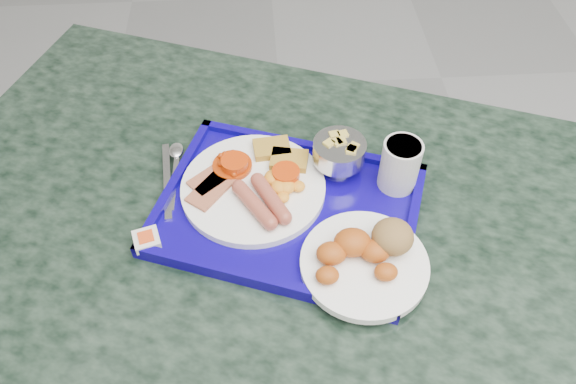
{
  "coord_description": "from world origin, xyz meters",
  "views": [
    {
      "loc": [
        -0.75,
        0.19,
        1.44
      ],
      "look_at": [
        -0.71,
        0.76,
        0.78
      ],
      "focal_mm": 35.0,
      "sensor_mm": 36.0,
      "label": 1
    }
  ],
  "objects_px": {
    "table": "(264,277)",
    "main_plate": "(257,184)",
    "bread_plate": "(367,255)",
    "tray": "(288,210)",
    "fruit_bowl": "(339,152)",
    "juice_cup": "(400,164)"
  },
  "relations": [
    {
      "from": "main_plate",
      "to": "juice_cup",
      "type": "xyz_separation_m",
      "value": [
        0.23,
        -0.0,
        0.03
      ]
    },
    {
      "from": "table",
      "to": "main_plate",
      "type": "bearing_deg",
      "value": 93.41
    },
    {
      "from": "tray",
      "to": "main_plate",
      "type": "distance_m",
      "value": 0.07
    },
    {
      "from": "tray",
      "to": "juice_cup",
      "type": "distance_m",
      "value": 0.19
    },
    {
      "from": "main_plate",
      "to": "fruit_bowl",
      "type": "bearing_deg",
      "value": 15.37
    },
    {
      "from": "tray",
      "to": "bread_plate",
      "type": "relative_size",
      "value": 2.55
    },
    {
      "from": "juice_cup",
      "to": "bread_plate",
      "type": "bearing_deg",
      "value": -115.97
    },
    {
      "from": "table",
      "to": "bread_plate",
      "type": "xyz_separation_m",
      "value": [
        0.15,
        -0.11,
        0.22
      ]
    },
    {
      "from": "main_plate",
      "to": "bread_plate",
      "type": "xyz_separation_m",
      "value": [
        0.16,
        -0.16,
        0.01
      ]
    },
    {
      "from": "main_plate",
      "to": "tray",
      "type": "bearing_deg",
      "value": -42.09
    },
    {
      "from": "bread_plate",
      "to": "fruit_bowl",
      "type": "relative_size",
      "value": 2.15
    },
    {
      "from": "table",
      "to": "fruit_bowl",
      "type": "bearing_deg",
      "value": 31.04
    },
    {
      "from": "main_plate",
      "to": "juice_cup",
      "type": "relative_size",
      "value": 2.68
    },
    {
      "from": "table",
      "to": "juice_cup",
      "type": "distance_m",
      "value": 0.34
    },
    {
      "from": "fruit_bowl",
      "to": "main_plate",
      "type": "bearing_deg",
      "value": -164.63
    },
    {
      "from": "main_plate",
      "to": "juice_cup",
      "type": "distance_m",
      "value": 0.23
    },
    {
      "from": "bread_plate",
      "to": "juice_cup",
      "type": "height_order",
      "value": "juice_cup"
    },
    {
      "from": "main_plate",
      "to": "juice_cup",
      "type": "height_order",
      "value": "juice_cup"
    },
    {
      "from": "tray",
      "to": "main_plate",
      "type": "height_order",
      "value": "main_plate"
    },
    {
      "from": "table",
      "to": "bread_plate",
      "type": "height_order",
      "value": "bread_plate"
    },
    {
      "from": "bread_plate",
      "to": "juice_cup",
      "type": "distance_m",
      "value": 0.17
    },
    {
      "from": "tray",
      "to": "bread_plate",
      "type": "height_order",
      "value": "bread_plate"
    }
  ]
}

